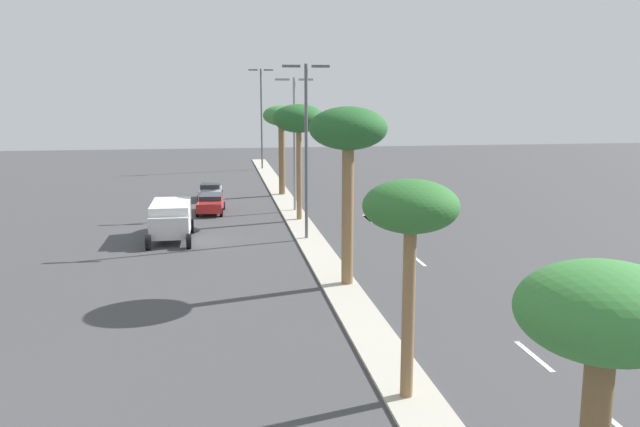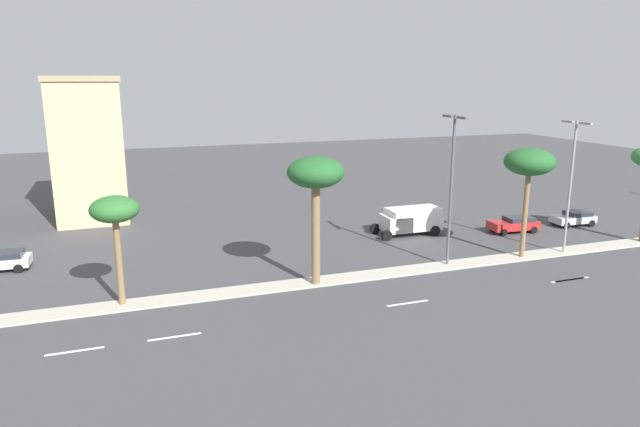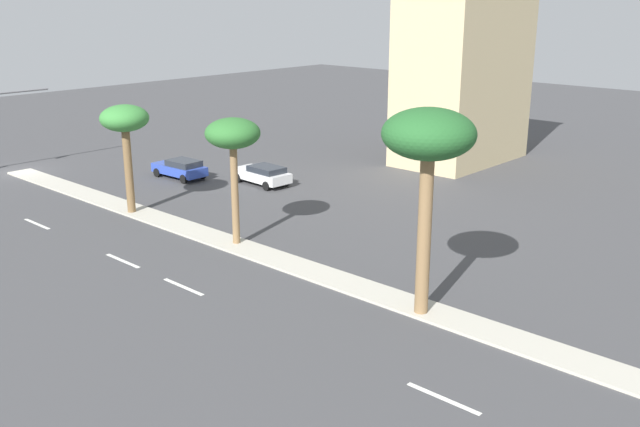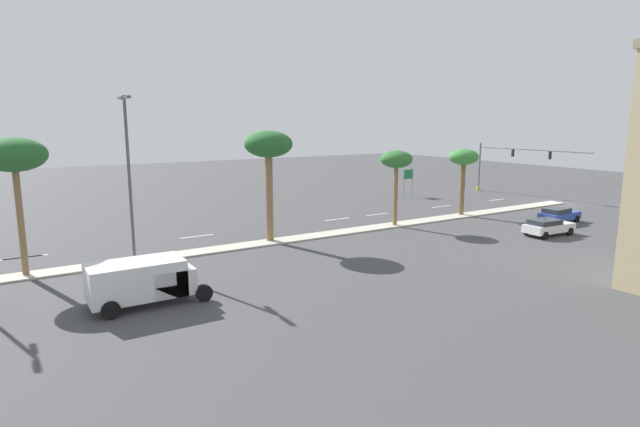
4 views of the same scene
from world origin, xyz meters
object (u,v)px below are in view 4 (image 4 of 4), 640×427
palm_tree_rear (464,160)px  palm_tree_front (396,161)px  traffic_signal_gantry (504,162)px  sedan_blue_near (559,215)px  box_truck (145,280)px  street_lamp_front (129,167)px  sedan_white_front (548,226)px  palm_tree_inboard (269,148)px  palm_tree_left (14,157)px  directional_road_sign (408,177)px

palm_tree_rear → palm_tree_front: (-0.52, 9.00, 0.25)m
palm_tree_rear → traffic_signal_gantry: bearing=-63.8°
sedan_blue_near → box_truck: (-1.66, 37.79, 0.54)m
street_lamp_front → sedan_white_front: street_lamp_front is taller
palm_tree_front → palm_tree_inboard: bearing=87.3°
palm_tree_inboard → sedan_blue_near: bearing=-105.8°
palm_tree_left → directional_road_sign: bearing=-72.8°
traffic_signal_gantry → box_truck: traffic_signal_gantry is taller
directional_road_sign → box_truck: size_ratio=0.56×
palm_tree_rear → sedan_white_front: bearing=175.5°
palm_tree_inboard → palm_tree_left: (-0.25, 16.70, -0.03)m
street_lamp_front → box_truck: 9.99m
traffic_signal_gantry → palm_tree_left: (-8.10, 53.95, 3.19)m
directional_road_sign → box_truck: directional_road_sign is taller
palm_tree_rear → box_truck: palm_tree_rear is taller
palm_tree_left → street_lamp_front: size_ratio=0.77×
palm_tree_rear → sedan_white_front: 11.24m
traffic_signal_gantry → sedan_blue_near: 19.19m
palm_tree_rear → directional_road_sign: bearing=-19.2°
traffic_signal_gantry → palm_tree_left: palm_tree_left is taller
palm_tree_front → sedan_blue_near: palm_tree_front is taller
palm_tree_front → sedan_white_front: 13.61m
traffic_signal_gantry → palm_tree_front: size_ratio=2.36×
palm_tree_left → street_lamp_front: 6.39m
traffic_signal_gantry → street_lamp_front: 48.42m
traffic_signal_gantry → street_lamp_front: size_ratio=1.45×
palm_tree_inboard → palm_tree_rear: bearing=-90.1°
palm_tree_front → street_lamp_front: size_ratio=0.62×
street_lamp_front → sedan_white_front: size_ratio=2.39×
traffic_signal_gantry → palm_tree_inboard: size_ratio=1.85×
palm_tree_front → sedan_blue_near: (-6.84, -13.91, -5.05)m
traffic_signal_gantry → directional_road_sign: (5.00, 11.59, -1.68)m
palm_tree_inboard → sedan_blue_near: palm_tree_inboard is taller
directional_road_sign → palm_tree_rear: bearing=160.8°
sedan_blue_near → palm_tree_inboard: bearing=74.2°
palm_tree_inboard → street_lamp_front: bearing=93.2°
directional_road_sign → palm_tree_front: size_ratio=0.50×
traffic_signal_gantry → box_truck: size_ratio=2.66×
sedan_white_front → palm_tree_left: bearing=75.0°
palm_tree_left → box_truck: (-8.81, -4.99, -5.97)m
traffic_signal_gantry → palm_tree_left: 54.65m
palm_tree_inboard → street_lamp_front: 10.43m
sedan_white_front → box_truck: box_truck is taller
palm_tree_left → sedan_blue_near: size_ratio=1.91×
traffic_signal_gantry → sedan_white_front: 24.91m
palm_tree_left → street_lamp_front: street_lamp_front is taller
traffic_signal_gantry → palm_tree_left: bearing=98.5°
directional_road_sign → palm_tree_inboard: palm_tree_inboard is taller
palm_tree_front → palm_tree_inboard: palm_tree_inboard is taller
sedan_white_front → sedan_blue_near: size_ratio=1.04×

